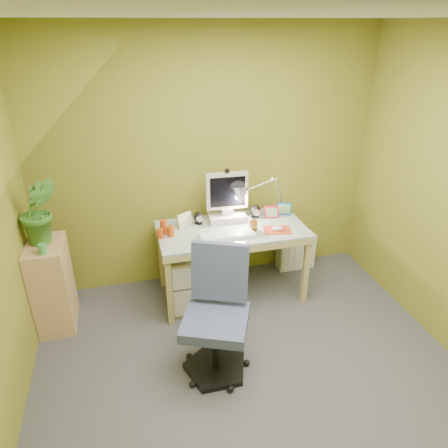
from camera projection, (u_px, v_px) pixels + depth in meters
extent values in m
cube|color=#45454A|center=(258.00, 390.00, 2.96)|extent=(3.20, 3.20, 0.01)
cube|color=white|center=(278.00, 16.00, 1.89)|extent=(3.20, 3.20, 0.01)
cube|color=olive|center=(208.00, 162.00, 3.81)|extent=(3.20, 0.01, 2.40)
cube|color=white|center=(69.00, 148.00, 1.91)|extent=(1.10, 3.20, 1.10)
cube|color=white|center=(227.00, 235.00, 3.55)|extent=(0.47, 0.16, 0.02)
cube|color=#B3321C|center=(277.00, 230.00, 3.65)|extent=(0.27, 0.21, 0.01)
ellipsoid|color=white|center=(277.00, 228.00, 3.65)|extent=(0.11, 0.08, 0.04)
cylinder|color=brown|center=(254.00, 225.00, 3.64)|extent=(0.08, 0.08, 0.09)
cube|color=red|center=(271.00, 212.00, 3.86)|extent=(0.14, 0.04, 0.11)
cube|color=#154695|center=(284.00, 209.00, 3.93)|extent=(0.13, 0.07, 0.12)
cube|color=beige|center=(185.00, 220.00, 3.70)|extent=(0.14, 0.09, 0.13)
cube|color=tan|center=(53.00, 285.00, 3.44)|extent=(0.29, 0.45, 0.78)
imported|color=#3B7627|center=(39.00, 211.00, 3.19)|extent=(0.34, 0.30, 0.55)
cylinder|color=green|center=(43.00, 249.00, 3.13)|extent=(0.07, 0.07, 0.08)
cube|color=silver|center=(296.00, 251.00, 4.35)|extent=(0.38, 0.16, 0.38)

